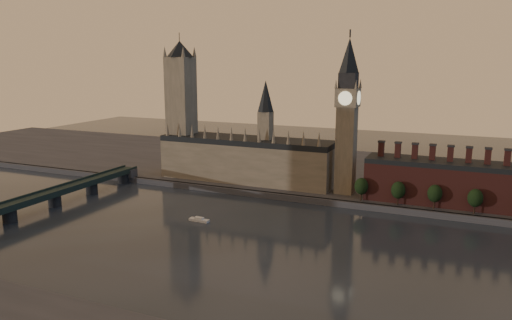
# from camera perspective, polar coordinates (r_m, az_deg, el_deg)

# --- Properties ---
(ground) EXTENTS (900.00, 900.00, 0.00)m
(ground) POSITION_cam_1_polar(r_m,az_deg,el_deg) (246.89, 1.53, -10.53)
(ground) COLOR black
(ground) RESTS_ON ground
(north_bank) EXTENTS (900.00, 182.00, 4.00)m
(north_bank) POSITION_cam_1_polar(r_m,az_deg,el_deg) (409.73, 10.97, -1.52)
(north_bank) COLOR #444449
(north_bank) RESTS_ON ground
(palace_of_westminster) EXTENTS (130.00, 30.30, 74.00)m
(palace_of_westminster) POSITION_cam_1_polar(r_m,az_deg,el_deg) (366.94, -1.00, 0.31)
(palace_of_westminster) COLOR gray
(palace_of_westminster) RESTS_ON north_bank
(victoria_tower) EXTENTS (24.00, 24.00, 108.00)m
(victoria_tower) POSITION_cam_1_polar(r_m,az_deg,el_deg) (388.09, -8.54, 6.38)
(victoria_tower) COLOR gray
(victoria_tower) RESTS_ON north_bank
(big_ben) EXTENTS (15.00, 15.00, 107.00)m
(big_ben) POSITION_cam_1_polar(r_m,az_deg,el_deg) (332.99, 10.38, 5.12)
(big_ben) COLOR gray
(big_ben) RESTS_ON north_bank
(chimney_block) EXTENTS (110.00, 25.00, 37.00)m
(chimney_block) POSITION_cam_1_polar(r_m,az_deg,el_deg) (330.82, 22.01, -2.44)
(chimney_block) COLOR #572521
(chimney_block) RESTS_ON north_bank
(embankment_tree_0) EXTENTS (8.60, 8.60, 14.88)m
(embankment_tree_0) POSITION_cam_1_polar(r_m,az_deg,el_deg) (323.08, 11.95, -2.95)
(embankment_tree_0) COLOR black
(embankment_tree_0) RESTS_ON north_bank
(embankment_tree_1) EXTENTS (8.60, 8.60, 14.88)m
(embankment_tree_1) POSITION_cam_1_polar(r_m,az_deg,el_deg) (319.06, 15.94, -3.33)
(embankment_tree_1) COLOR black
(embankment_tree_1) RESTS_ON north_bank
(embankment_tree_2) EXTENTS (8.60, 8.60, 14.88)m
(embankment_tree_2) POSITION_cam_1_polar(r_m,az_deg,el_deg) (317.97, 19.76, -3.62)
(embankment_tree_2) COLOR black
(embankment_tree_2) RESTS_ON north_bank
(embankment_tree_3) EXTENTS (8.60, 8.60, 14.88)m
(embankment_tree_3) POSITION_cam_1_polar(r_m,az_deg,el_deg) (316.37, 23.78, -4.00)
(embankment_tree_3) COLOR black
(embankment_tree_3) RESTS_ON north_bank
(westminster_bridge) EXTENTS (14.00, 200.00, 11.55)m
(westminster_bridge) POSITION_cam_1_polar(r_m,az_deg,el_deg) (330.39, -24.50, -4.52)
(westminster_bridge) COLOR black
(westminster_bridge) RESTS_ON ground
(river_boat) EXTENTS (12.55, 4.26, 2.47)m
(river_boat) POSITION_cam_1_polar(r_m,az_deg,el_deg) (293.42, -6.51, -6.79)
(river_boat) COLOR silver
(river_boat) RESTS_ON ground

